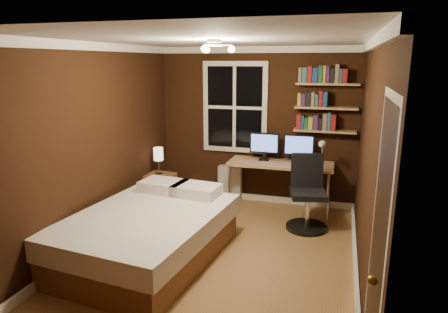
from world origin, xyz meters
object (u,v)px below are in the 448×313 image
(bedside_lamp, at_px, (159,161))
(nightstand, at_px, (160,190))
(radiator, at_px, (230,183))
(monitor_left, at_px, (264,147))
(desk_lamp, at_px, (322,153))
(bed, at_px, (149,234))
(desk, at_px, (280,166))
(office_chair, at_px, (307,201))
(monitor_right, at_px, (299,149))

(bedside_lamp, bearing_deg, nightstand, 0.00)
(radiator, distance_m, monitor_left, 0.92)
(monitor_left, distance_m, desk_lamp, 0.92)
(bed, height_order, desk_lamp, desk_lamp)
(bed, relative_size, desk, 1.41)
(bedside_lamp, distance_m, desk, 1.91)
(bed, bearing_deg, desk, 65.42)
(bedside_lamp, bearing_deg, radiator, 31.91)
(bed, xyz_separation_m, nightstand, (-0.64, 1.64, -0.04))
(bedside_lamp, xyz_separation_m, radiator, (1.00, 0.62, -0.46))
(nightstand, height_order, office_chair, office_chair)
(monitor_left, distance_m, office_chair, 1.17)
(monitor_right, distance_m, office_chair, 0.92)
(bedside_lamp, bearing_deg, bed, -68.69)
(monitor_left, bearing_deg, desk_lamp, -13.92)
(bed, distance_m, desk_lamp, 2.73)
(bedside_lamp, relative_size, office_chair, 0.42)
(nightstand, bearing_deg, desk, 17.89)
(monitor_right, bearing_deg, desk_lamp, -31.78)
(nightstand, relative_size, desk, 0.33)
(radiator, relative_size, desk, 0.36)
(monitor_right, height_order, desk_lamp, desk_lamp)
(bed, relative_size, radiator, 3.89)
(monitor_left, bearing_deg, radiator, 167.42)
(bedside_lamp, xyz_separation_m, monitor_left, (1.59, 0.49, 0.23))
(monitor_left, relative_size, desk_lamp, 1.05)
(bed, xyz_separation_m, desk, (1.22, 2.05, 0.39))
(bedside_lamp, distance_m, radiator, 1.26)
(bed, height_order, radiator, bed)
(monitor_left, xyz_separation_m, monitor_right, (0.53, 0.00, 0.00))
(monitor_left, bearing_deg, office_chair, -42.47)
(bed, distance_m, bedside_lamp, 1.81)
(bed, relative_size, nightstand, 4.27)
(radiator, distance_m, office_chair, 1.57)
(bed, relative_size, desk_lamp, 5.13)
(nightstand, bearing_deg, office_chair, 0.70)
(radiator, height_order, desk, desk)
(bedside_lamp, distance_m, office_chair, 2.37)
(radiator, bearing_deg, monitor_right, -6.69)
(nightstand, bearing_deg, bed, -63.18)
(nightstand, relative_size, office_chair, 0.51)
(monitor_right, distance_m, desk_lamp, 0.42)
(desk_lamp, xyz_separation_m, office_chair, (-0.14, -0.46, -0.58))
(desk, height_order, monitor_left, monitor_left)
(monitor_right, relative_size, office_chair, 0.45)
(bedside_lamp, relative_size, monitor_left, 0.94)
(nightstand, distance_m, desk_lamp, 2.59)
(nightstand, bearing_deg, monitor_left, 22.61)
(bed, bearing_deg, monitor_left, 72.23)
(desk, xyz_separation_m, desk_lamp, (0.62, -0.14, 0.28))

